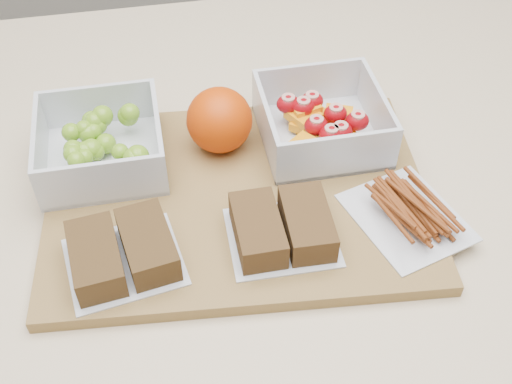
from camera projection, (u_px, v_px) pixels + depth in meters
cutting_board at (238, 197)px, 0.72m from camera, size 0.45×0.34×0.02m
grape_container at (102, 144)px, 0.73m from camera, size 0.14×0.14×0.06m
fruit_container at (321, 123)px, 0.76m from camera, size 0.14×0.14×0.06m
orange at (219, 120)px, 0.74m from camera, size 0.08×0.08×0.08m
sandwich_bag_left at (122, 252)px, 0.63m from camera, size 0.13×0.12×0.03m
sandwich_bag_center at (282, 227)px, 0.66m from camera, size 0.11×0.10×0.03m
pretzel_bag at (408, 209)px, 0.68m from camera, size 0.13×0.15×0.03m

